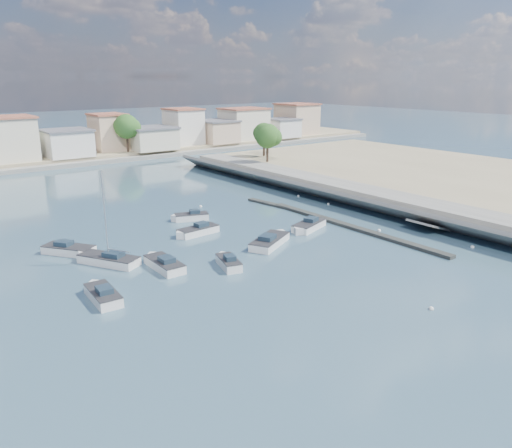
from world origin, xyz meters
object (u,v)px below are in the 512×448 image
(motorboat_a, at_px, (163,264))
(motorboat_h, at_px, (271,241))
(motorboat_b, at_px, (228,263))
(motorboat_c, at_px, (196,231))
(motorboat_e, at_px, (102,295))
(motorboat_f, at_px, (190,217))
(motorboat_g, at_px, (71,250))
(motorboat_d, at_px, (308,227))
(sailboat, at_px, (106,259))

(motorboat_a, distance_m, motorboat_h, 12.04)
(motorboat_b, xyz_separation_m, motorboat_c, (2.69, 10.08, 0.00))
(motorboat_c, relative_size, motorboat_e, 1.04)
(motorboat_a, relative_size, motorboat_f, 1.21)
(motorboat_g, bearing_deg, motorboat_d, -19.09)
(motorboat_d, bearing_deg, sailboat, 170.75)
(motorboat_h, bearing_deg, sailboat, 161.97)
(motorboat_d, height_order, motorboat_e, same)
(motorboat_f, relative_size, motorboat_h, 0.73)
(motorboat_a, bearing_deg, motorboat_h, -4.28)
(motorboat_d, bearing_deg, motorboat_b, -164.18)
(motorboat_e, bearing_deg, motorboat_d, 8.16)
(motorboat_a, height_order, motorboat_f, same)
(motorboat_d, xyz_separation_m, motorboat_h, (-6.68, -1.47, 0.00))
(motorboat_b, height_order, motorboat_c, same)
(motorboat_f, xyz_separation_m, motorboat_g, (-15.44, -3.35, 0.00))
(motorboat_b, relative_size, motorboat_d, 0.75)
(motorboat_d, bearing_deg, motorboat_f, 126.59)
(motorboat_a, bearing_deg, motorboat_g, 121.40)
(motorboat_g, bearing_deg, motorboat_a, -58.60)
(motorboat_g, relative_size, motorboat_h, 0.86)
(motorboat_c, relative_size, sailboat, 0.59)
(motorboat_f, height_order, motorboat_g, same)
(motorboat_c, bearing_deg, motorboat_a, -138.42)
(motorboat_e, height_order, motorboat_f, same)
(motorboat_e, distance_m, motorboat_g, 12.12)
(motorboat_a, relative_size, motorboat_c, 1.03)
(motorboat_e, bearing_deg, motorboat_c, 34.10)
(motorboat_f, distance_m, motorboat_g, 15.80)
(motorboat_c, height_order, motorboat_h, same)
(sailboat, bearing_deg, motorboat_f, 30.44)
(motorboat_g, height_order, sailboat, sailboat)
(motorboat_b, relative_size, motorboat_h, 0.67)
(motorboat_a, xyz_separation_m, motorboat_g, (-5.44, 8.92, 0.00))
(motorboat_c, height_order, motorboat_d, same)
(motorboat_g, relative_size, sailboat, 0.59)
(motorboat_b, xyz_separation_m, motorboat_g, (-10.36, 12.26, 0.00))
(motorboat_h, bearing_deg, motorboat_d, 12.37)
(sailboat, bearing_deg, motorboat_c, 12.60)
(motorboat_e, xyz_separation_m, sailboat, (3.24, 7.33, 0.04))
(motorboat_e, bearing_deg, motorboat_f, 42.22)
(motorboat_h, relative_size, sailboat, 0.68)
(motorboat_e, bearing_deg, motorboat_b, -1.10)
(motorboat_e, relative_size, sailboat, 0.56)
(motorboat_b, bearing_deg, motorboat_c, 75.06)
(motorboat_b, distance_m, motorboat_h, 7.50)
(motorboat_b, bearing_deg, motorboat_e, 178.90)
(motorboat_e, height_order, motorboat_g, same)
(motorboat_f, bearing_deg, motorboat_e, -137.78)
(motorboat_g, distance_m, sailboat, 5.01)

